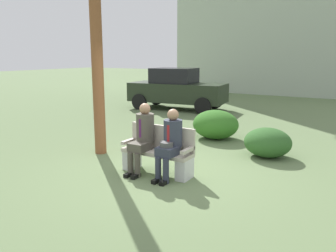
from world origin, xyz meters
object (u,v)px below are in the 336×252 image
Objects in this scene: park_bench at (159,153)px; parked_car_near at (177,89)px; shrub_mid_lawn at (268,142)px; shrub_near_bench at (216,124)px; seated_man_left at (143,134)px; seated_man_right at (170,140)px.

parked_car_near is (-3.59, 7.02, 0.44)m from park_bench.
park_bench is 2.60m from shrub_mid_lawn.
shrub_mid_lawn is (1.66, -0.98, -0.06)m from shrub_near_bench.
seated_man_left is at bearing -128.29° from shrub_mid_lawn.
shrub_mid_lawn is (1.16, 2.25, -0.38)m from seated_man_right.
parked_car_near is at bearing 118.75° from seated_man_right.
seated_man_left is 0.61m from seated_man_right.
park_bench is 0.46m from seated_man_left.
shrub_near_bench is at bearing 93.10° from park_bench.
park_bench is 1.09× the size of seated_man_right.
seated_man_left reaches higher than shrub_mid_lawn.
parked_car_near reaches higher than shrub_mid_lawn.
shrub_near_bench is (0.11, 3.22, -0.35)m from seated_man_left.
seated_man_right is at bearing -117.21° from shrub_mid_lawn.
seated_man_right is 0.31× the size of parked_car_near.
park_bench reaches higher than shrub_mid_lawn.
park_bench is 1.34× the size of shrub_mid_lawn.
parked_car_near is (-3.42, 3.92, 0.45)m from shrub_near_bench.
seated_man_left is 2.89m from shrub_mid_lawn.
seated_man_right is 2.56m from shrub_mid_lawn.
park_bench is at bearing -62.93° from parked_car_near.
shrub_mid_lawn is (1.77, 2.24, -0.42)m from seated_man_left.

